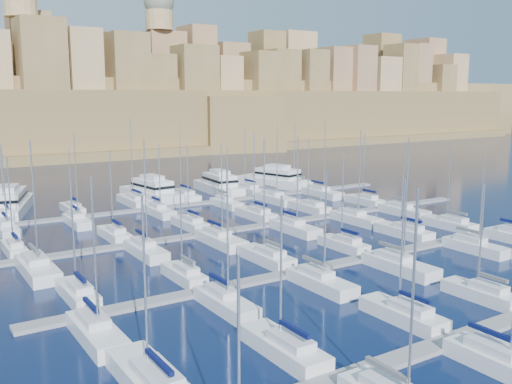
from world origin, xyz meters
TOP-DOWN VIEW (x-y plane):
  - ground at (0.00, 0.00)m, footprint 600.00×600.00m
  - pontoon_mid_near at (0.00, -12.00)m, footprint 84.00×2.00m
  - pontoon_mid_far at (0.00, 10.00)m, footprint 84.00×2.00m
  - pontoon_far at (0.00, 32.00)m, footprint 84.00×2.00m
  - sailboat_0 at (-35.54, -27.89)m, footprint 3.14×10.47m
  - sailboat_1 at (-24.60, -28.52)m, footprint 2.76×9.19m
  - sailboat_2 at (-11.40, -28.69)m, footprint 2.65×8.84m
  - sailboat_3 at (-0.58, -29.05)m, footprint 2.43×8.11m
  - sailboat_8 at (-12.42, -39.42)m, footprint 2.72×9.06m
  - sailboat_12 at (-34.83, -6.94)m, footprint 2.50×8.33m
  - sailboat_13 at (-23.18, -7.28)m, footprint 2.30×7.65m
  - sailboat_14 at (-11.59, -6.48)m, footprint 2.78×9.27m
  - sailboat_15 at (0.45, -7.08)m, footprint 2.42×8.05m
  - sailboat_16 at (12.65, -6.38)m, footprint 2.84×9.47m
  - sailboat_17 at (22.42, -6.64)m, footprint 2.68×8.95m
  - sailboat_18 at (-36.22, -17.52)m, footprint 2.78×9.27m
  - sailboat_19 at (-23.59, -17.28)m, footprint 2.63×8.78m
  - sailboat_20 at (-11.99, -17.48)m, footprint 2.76×9.19m
  - sailboat_21 at (-0.46, -17.84)m, footprint 2.98×9.93m
  - sailboat_22 at (14.18, -17.33)m, footprint 2.67×8.89m
  - sailboat_24 at (-37.06, 14.59)m, footprint 2.21×7.38m
  - sailboat_25 at (-23.51, 15.01)m, footprint 2.47×8.23m
  - sailboat_26 at (-11.36, 15.22)m, footprint 2.60×8.66m
  - sailboat_27 at (0.99, 15.50)m, footprint 2.77×9.24m
  - sailboat_28 at (12.29, 15.45)m, footprint 2.74×9.13m
  - sailboat_29 at (25.22, 15.18)m, footprint 2.58×8.59m
  - sailboat_30 at (-36.46, 3.84)m, footprint 3.17×10.58m
  - sailboat_31 at (-22.99, 4.50)m, footprint 2.77×9.24m
  - sailboat_32 at (-12.28, 4.06)m, footprint 3.04×10.13m
  - sailboat_33 at (0.60, 4.23)m, footprint 2.93×9.78m
  - sailboat_34 at (12.88, 4.17)m, footprint 2.97×9.89m
  - sailboat_35 at (23.89, 4.27)m, footprint 2.91×9.70m
  - sailboat_36 at (-34.47, 37.23)m, footprint 2.61×8.69m
  - sailboat_37 at (-23.51, 37.00)m, footprint 2.47×8.22m
  - sailboat_38 at (-11.71, 38.22)m, footprint 3.21×10.70m
  - sailboat_39 at (-1.73, 38.16)m, footprint 3.17×10.58m
  - sailboat_40 at (12.99, 37.87)m, footprint 2.99×9.97m
  - sailboat_41 at (25.52, 37.44)m, footprint 2.73×9.11m
  - sailboat_42 at (-35.96, 26.77)m, footprint 2.60×8.68m
  - sailboat_43 at (-25.53, 26.70)m, footprint 2.65×8.82m
  - sailboat_44 at (-11.57, 26.75)m, footprint 2.62×8.72m
  - sailboat_45 at (1.78, 26.96)m, footprint 2.49×8.30m
  - sailboat_46 at (11.96, 25.88)m, footprint 3.15×10.49m
  - sailboat_47 at (23.65, 26.00)m, footprint 3.07×10.25m
  - motor_yacht_a at (-32.92, 42.73)m, footprint 11.65×20.00m
  - motor_yacht_b at (-6.89, 41.56)m, footprint 7.06×17.27m
  - motor_yacht_c at (8.18, 41.26)m, footprint 6.08×16.49m
  - motor_yacht_d at (23.32, 42.05)m, footprint 9.94×18.56m
  - fortified_city at (-0.19, 155.26)m, footprint 460.00×108.95m

SIDE VIEW (x-z plane):
  - ground at x=0.00m, z-range 0.00..0.00m
  - pontoon_mid_near at x=0.00m, z-range 0.00..0.40m
  - pontoon_mid_far at x=0.00m, z-range 0.00..0.40m
  - pontoon_far at x=0.00m, z-range 0.00..0.40m
  - sailboat_13 at x=-23.18m, z-range -4.63..6.03m
  - sailboat_37 at x=-23.51m, z-range -5.16..6.59m
  - sailboat_45 at x=1.78m, z-range -5.13..6.57m
  - sailboat_3 at x=-0.58m, z-range -5.35..6.79m
  - sailboat_24 at x=-37.06m, z-range -5.82..7.27m
  - sailboat_15 at x=0.45m, z-range -5.85..7.31m
  - sailboat_44 at x=-11.57m, z-range -5.66..7.12m
  - sailboat_25 at x=-23.51m, z-range -5.87..7.34m
  - sailboat_26 at x=-11.36m, z-range -5.81..7.27m
  - sailboat_17 at x=22.42m, z-range -5.77..7.24m
  - sailboat_22 at x=14.18m, z-range -5.81..7.28m
  - sailboat_20 at x=-11.99m, z-range -5.72..7.19m
  - sailboat_12 at x=-34.83m, z-range -6.08..7.56m
  - sailboat_8 at x=-12.42m, z-range -5.87..7.34m
  - sailboat_2 at x=-11.40m, z-range -6.01..7.48m
  - sailboat_1 at x=-24.60m, z-range -5.86..7.33m
  - sailboat_29 at x=25.22m, z-range -6.13..7.61m
  - sailboat_42 at x=-35.96m, z-range -6.11..7.58m
  - sailboat_28 at x=12.29m, z-range -5.96..7.44m
  - sailboat_36 at x=-34.47m, z-range -6.39..7.88m
  - sailboat_19 at x=-23.59m, z-range -6.52..8.01m
  - sailboat_35 at x=23.89m, z-range -6.12..7.61m
  - sailboat_16 at x=12.65m, z-range -6.29..7.79m
  - sailboat_41 at x=25.52m, z-range -6.48..7.98m
  - sailboat_18 at x=-36.22m, z-range -6.45..7.95m
  - sailboat_27 at x=0.99m, z-range -6.56..8.06m
  - sailboat_43 at x=-25.53m, z-range -6.72..8.22m
  - sailboat_40 at x=12.99m, z-range -6.33..7.84m
  - sailboat_33 at x=0.60m, z-range -6.58..8.09m
  - sailboat_32 at x=-12.28m, z-range -6.42..7.93m
  - sailboat_31 at x=-22.99m, z-range -6.92..8.43m
  - sailboat_0 at x=-35.54m, z-range -6.32..7.84m
  - sailboat_14 at x=-11.59m, z-range -7.04..8.56m
  - sailboat_21 at x=-0.46m, z-range -6.78..8.29m
  - sailboat_34 at x=12.88m, z-range -6.90..8.42m
  - sailboat_46 at x=11.96m, z-range -6.67..8.20m
  - sailboat_47 at x=23.65m, z-range -7.09..8.62m
  - sailboat_39 at x=-1.73m, z-range -6.89..8.43m
  - sailboat_30 at x=-36.46m, z-range -7.18..8.72m
  - sailboat_38 at x=-11.71m, z-range -7.58..9.14m
  - motor_yacht_d at x=23.32m, z-range -0.90..4.35m
  - motor_yacht_a at x=-32.92m, z-range -0.90..4.35m
  - motor_yacht_c at x=8.18m, z-range -0.90..4.35m
  - motor_yacht_b at x=-6.89m, z-range -0.90..4.35m
  - fortified_city at x=-0.19m, z-range -15.02..44.50m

